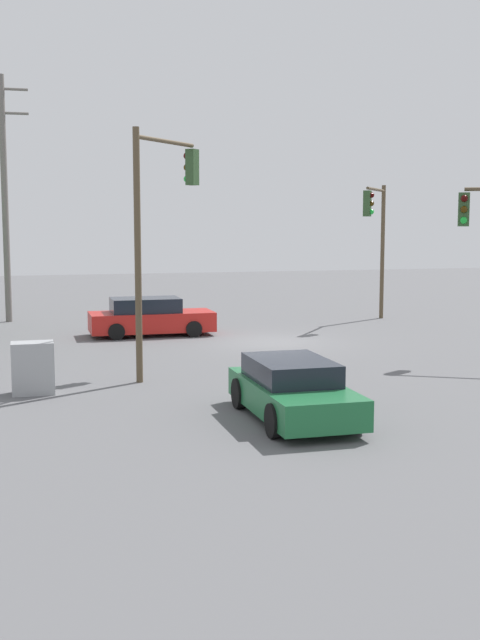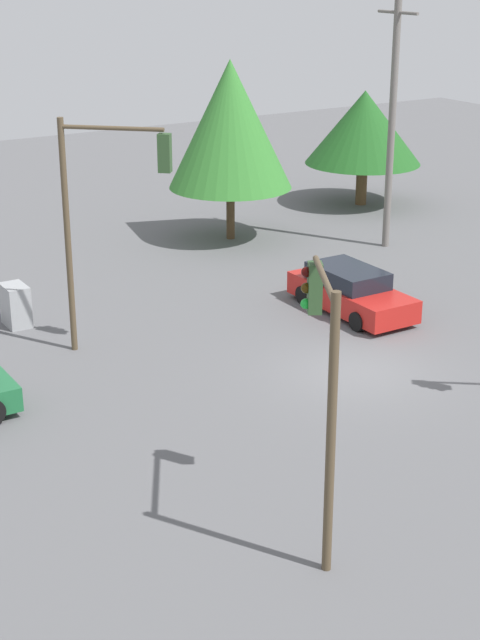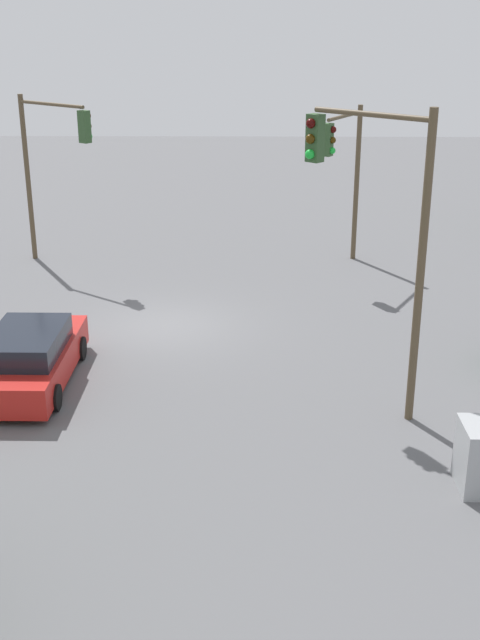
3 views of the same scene
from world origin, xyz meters
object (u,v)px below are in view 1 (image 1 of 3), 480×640
Objects in this scene: sedan_green at (293,390)px; sedan_red at (150,317)px; electrical_cabinet at (33,368)px; traffic_signal_main at (160,213)px; traffic_signal_aux at (377,228)px.

sedan_red is at bearing -85.93° from sedan_green.
sedan_green is 3.27× the size of electrical_cabinet.
sedan_green is 6.94m from electrical_cabinet.
traffic_signal_main is 1.14× the size of traffic_signal_aux.
electrical_cabinet is at bearing -37.53° from sedan_green.
sedan_green is 7.30m from traffic_signal_main.
traffic_signal_main is at bearing -71.63° from sedan_green.
sedan_red is 10.70m from electrical_cabinet.
sedan_green is 0.64× the size of traffic_signal_main.
sedan_red is 13.97m from sedan_green.
electrical_cabinet is at bearing -24.92° from sedan_red.
traffic_signal_aux is 4.49× the size of electrical_cabinet.
electrical_cabinet is (-3.56, -1.61, -3.93)m from traffic_signal_main.
sedan_green is at bearing -119.42° from traffic_signal_main.
traffic_signal_aux is at bearing -6.50° from traffic_signal_main.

